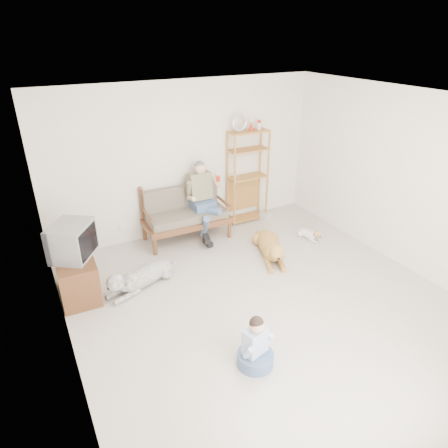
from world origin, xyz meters
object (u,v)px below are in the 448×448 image
golden_retriever (271,247)px  etagere (248,176)px  loveseat (185,213)px  tv_stand (77,276)px

golden_retriever → etagere: bearing=96.0°
etagere → golden_retriever: size_ratio=1.54×
loveseat → etagere: etagere is taller
loveseat → etagere: 1.43m
tv_stand → golden_retriever: (3.01, -0.40, -0.13)m
loveseat → golden_retriever: size_ratio=1.13×
tv_stand → golden_retriever: tv_stand is taller
loveseat → etagere: (1.36, 0.12, 0.42)m
tv_stand → loveseat: bearing=26.0°
loveseat → tv_stand: bearing=-154.6°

